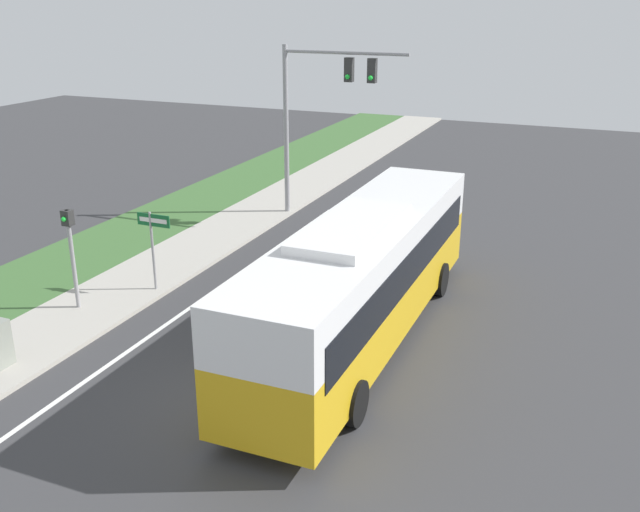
# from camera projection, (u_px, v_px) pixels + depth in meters

# --- Properties ---
(ground_plane) EXTENTS (80.00, 80.00, 0.00)m
(ground_plane) POSITION_uv_depth(u_px,v_px,m) (230.00, 400.00, 16.17)
(ground_plane) COLOR #38383A
(sidewalk) EXTENTS (2.80, 80.00, 0.12)m
(sidewalk) POSITION_uv_depth(u_px,v_px,m) (20.00, 348.00, 18.39)
(sidewalk) COLOR #ADA89E
(sidewalk) RESTS_ON ground_plane
(lane_divider_near) EXTENTS (0.14, 30.00, 0.01)m
(lane_divider_near) POSITION_uv_depth(u_px,v_px,m) (102.00, 370.00, 17.47)
(lane_divider_near) COLOR silver
(lane_divider_near) RESTS_ON ground_plane
(bus) EXTENTS (2.64, 12.25, 3.53)m
(bus) POSITION_uv_depth(u_px,v_px,m) (363.00, 272.00, 18.31)
(bus) COLOR gold
(bus) RESTS_ON ground_plane
(signal_gantry) EXTENTS (5.12, 0.41, 6.86)m
(signal_gantry) POSITION_uv_depth(u_px,v_px,m) (319.00, 100.00, 27.78)
(signal_gantry) COLOR #939399
(signal_gantry) RESTS_ON ground_plane
(pedestrian_signal) EXTENTS (0.28, 0.34, 3.05)m
(pedestrian_signal) POSITION_uv_depth(u_px,v_px,m) (71.00, 243.00, 20.02)
(pedestrian_signal) COLOR #939399
(pedestrian_signal) RESTS_ON ground_plane
(street_sign) EXTENTS (1.13, 0.08, 2.58)m
(street_sign) POSITION_uv_depth(u_px,v_px,m) (153.00, 238.00, 21.40)
(street_sign) COLOR #939399
(street_sign) RESTS_ON ground_plane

